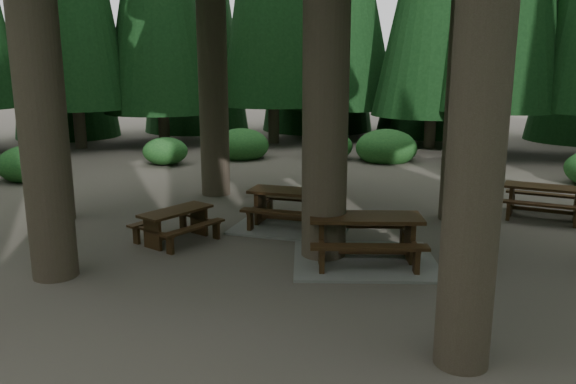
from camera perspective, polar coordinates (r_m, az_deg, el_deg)
The scene contains 6 objects.
ground at distance 11.02m, azimuth -0.62°, elevation -6.18°, with size 80.00×80.00×0.00m, color #554F45.
picnic_table_a at distance 10.53m, azimuth 7.82°, elevation -5.40°, with size 3.33×3.14×0.89m.
picnic_table_b at distance 11.81m, azimuth -11.27°, elevation -2.85°, with size 1.48×1.73×0.68m.
picnic_table_c at distance 12.66m, azimuth 0.52°, elevation -2.25°, with size 2.89×2.56×0.85m.
picnic_table_d at distance 14.70m, azimuth 24.53°, elevation -0.44°, with size 1.86×1.53×0.77m.
shrub_ring at distance 11.22m, azimuth 4.42°, elevation -3.72°, with size 23.86×24.64×1.49m.
Camera 1 is at (5.25, -9.00, 3.59)m, focal length 35.00 mm.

